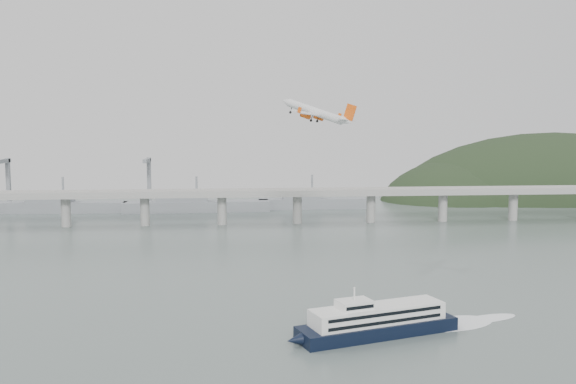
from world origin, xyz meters
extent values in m
plane|color=#576561|center=(0.00, 0.00, 0.00)|extent=(900.00, 900.00, 0.00)
cube|color=#989895|center=(0.00, 200.00, 20.00)|extent=(800.00, 22.00, 2.20)
cube|color=#989895|center=(0.00, 189.50, 22.00)|extent=(800.00, 0.60, 1.80)
cube|color=#989895|center=(0.00, 210.50, 22.00)|extent=(800.00, 0.60, 1.80)
cylinder|color=#989895|center=(-130.00, 200.00, 9.50)|extent=(6.00, 6.00, 21.00)
cylinder|color=#989895|center=(-80.00, 200.00, 9.50)|extent=(6.00, 6.00, 21.00)
cylinder|color=#989895|center=(-30.00, 200.00, 9.50)|extent=(6.00, 6.00, 21.00)
cylinder|color=#989895|center=(20.00, 200.00, 9.50)|extent=(6.00, 6.00, 21.00)
cylinder|color=#989895|center=(70.00, 200.00, 9.50)|extent=(6.00, 6.00, 21.00)
cylinder|color=#989895|center=(120.00, 200.00, 9.50)|extent=(6.00, 6.00, 21.00)
cylinder|color=#989895|center=(170.00, 200.00, 9.50)|extent=(6.00, 6.00, 21.00)
ellipsoid|color=black|center=(270.00, 330.00, -18.00)|extent=(320.00, 150.00, 156.00)
ellipsoid|color=black|center=(175.00, 320.00, -12.00)|extent=(140.00, 110.00, 96.00)
cube|color=gray|center=(-150.00, 270.00, 4.00)|extent=(95.67, 20.15, 8.00)
cube|color=gray|center=(-159.50, 270.00, 12.00)|extent=(33.90, 15.02, 8.00)
cylinder|color=gray|center=(-150.00, 270.00, 20.00)|extent=(1.60, 1.60, 14.00)
cube|color=gray|center=(-50.00, 265.00, 4.00)|extent=(110.55, 21.43, 8.00)
cube|color=gray|center=(-61.00, 265.00, 12.00)|extent=(39.01, 16.73, 8.00)
cylinder|color=gray|center=(-50.00, 265.00, 20.00)|extent=(1.60, 1.60, 14.00)
cube|color=gray|center=(40.00, 275.00, 4.00)|extent=(85.00, 13.60, 8.00)
cube|color=gray|center=(31.50, 275.00, 12.00)|extent=(29.75, 11.90, 8.00)
cylinder|color=gray|center=(40.00, 275.00, 20.00)|extent=(1.60, 1.60, 14.00)
cube|color=gray|center=(-200.00, 300.00, 20.00)|extent=(3.00, 3.00, 40.00)
cube|color=gray|center=(-200.00, 290.00, 38.00)|extent=(3.00, 28.00, 3.00)
cube|color=gray|center=(-90.00, 300.00, 20.00)|extent=(3.00, 3.00, 40.00)
cube|color=gray|center=(-90.00, 290.00, 38.00)|extent=(3.00, 28.00, 3.00)
cube|color=black|center=(19.94, -23.51, 2.02)|extent=(51.91, 26.36, 4.05)
cone|color=black|center=(-6.18, -31.48, 2.02)|extent=(6.02, 5.34, 4.05)
cube|color=white|center=(19.94, -23.51, 6.57)|extent=(43.58, 22.07, 5.06)
cube|color=black|center=(21.43, -28.40, 7.89)|extent=(36.80, 11.37, 1.01)
cube|color=black|center=(21.43, -28.40, 5.46)|extent=(36.80, 11.37, 1.01)
cube|color=black|center=(18.45, -18.63, 7.89)|extent=(36.80, 11.37, 1.01)
cube|color=black|center=(18.45, -18.63, 5.46)|extent=(36.80, 11.37, 1.01)
cube|color=white|center=(12.20, -25.87, 10.42)|extent=(11.74, 9.72, 2.63)
cube|color=black|center=(13.24, -29.31, 10.42)|extent=(8.74, 2.77, 1.01)
cylinder|color=white|center=(12.20, -25.87, 13.65)|extent=(0.63, 0.63, 4.05)
ellipsoid|color=white|center=(47.02, -15.25, 0.05)|extent=(32.11, 22.43, 0.20)
ellipsoid|color=white|center=(60.56, -11.12, 0.05)|extent=(23.02, 13.34, 0.20)
cylinder|color=silver|center=(16.90, 95.25, 71.08)|extent=(25.73, 24.19, 13.22)
cone|color=silver|center=(3.66, 106.23, 76.40)|extent=(6.81, 6.67, 5.26)
cone|color=silver|center=(30.69, 83.85, 66.14)|extent=(7.66, 7.20, 5.59)
cube|color=silver|center=(17.43, 94.73, 69.68)|extent=(28.16, 33.26, 3.95)
cube|color=silver|center=(30.07, 84.42, 67.22)|extent=(11.16, 12.74, 2.01)
cube|color=#EF5610|center=(31.87, 83.19, 70.43)|extent=(5.87, 4.47, 8.49)
cylinder|color=#EF5610|center=(19.65, 100.81, 68.37)|extent=(5.65, 5.46, 3.90)
cylinder|color=black|center=(17.92, 102.25, 69.06)|extent=(2.53, 2.58, 2.59)
cube|color=silver|center=(19.95, 100.65, 69.44)|extent=(2.60, 2.13, 2.13)
cylinder|color=#EF5610|center=(11.91, 91.18, 68.98)|extent=(5.65, 5.46, 3.90)
cylinder|color=black|center=(10.18, 92.62, 69.68)|extent=(2.53, 2.58, 2.59)
cube|color=silver|center=(12.21, 91.01, 70.06)|extent=(2.60, 2.13, 2.13)
cylinder|color=black|center=(18.74, 97.31, 67.60)|extent=(1.25, 0.96, 2.72)
cylinder|color=black|center=(18.41, 97.49, 66.42)|extent=(1.51, 1.29, 1.57)
cylinder|color=black|center=(15.08, 92.76, 67.89)|extent=(1.25, 0.96, 2.72)
cylinder|color=black|center=(14.76, 92.94, 66.71)|extent=(1.51, 1.29, 1.57)
cylinder|color=black|center=(6.15, 103.95, 72.07)|extent=(1.25, 0.96, 2.72)
cylinder|color=black|center=(5.83, 104.13, 70.89)|extent=(1.51, 1.29, 1.57)
cube|color=#EF5610|center=(31.40, 108.05, 69.35)|extent=(2.17, 1.67, 3.12)
cube|color=#EF5610|center=(7.48, 78.28, 71.26)|extent=(2.17, 1.67, 3.12)
camera|label=1|loc=(-24.24, -200.35, 62.25)|focal=38.00mm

